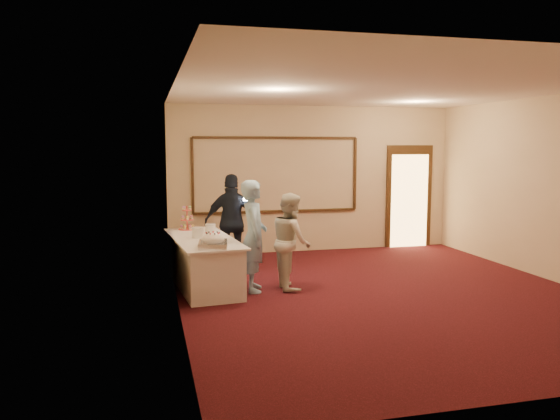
% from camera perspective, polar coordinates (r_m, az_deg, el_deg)
% --- Properties ---
extents(floor, '(7.00, 7.00, 0.00)m').
position_cam_1_polar(floor, '(8.36, 10.71, -8.55)').
color(floor, black).
rests_on(floor, ground).
extents(room_walls, '(6.04, 7.04, 3.02)m').
position_cam_1_polar(room_walls, '(8.07, 11.02, 5.47)').
color(room_walls, beige).
rests_on(room_walls, floor).
extents(wall_molding, '(3.45, 0.04, 1.55)m').
position_cam_1_polar(wall_molding, '(11.12, -0.35, 3.69)').
color(wall_molding, black).
rests_on(wall_molding, room_walls).
extents(doorway, '(1.05, 0.07, 2.20)m').
position_cam_1_polar(doorway, '(12.17, 13.31, 1.32)').
color(doorway, black).
rests_on(doorway, floor).
extents(buffet_table, '(1.12, 2.36, 0.77)m').
position_cam_1_polar(buffet_table, '(8.61, -8.05, -5.39)').
color(buffet_table, white).
rests_on(buffet_table, floor).
extents(pavlova_tray, '(0.46, 0.59, 0.20)m').
position_cam_1_polar(pavlova_tray, '(7.72, -7.02, -3.23)').
color(pavlova_tray, silver).
rests_on(pavlova_tray, buffet_table).
extents(cupcake_stand, '(0.30, 0.30, 0.44)m').
position_cam_1_polar(cupcake_stand, '(9.40, -9.68, -1.06)').
color(cupcake_stand, '#E15149').
rests_on(cupcake_stand, buffet_table).
extents(plate_stack_a, '(0.19, 0.19, 0.16)m').
position_cam_1_polar(plate_stack_a, '(8.52, -8.55, -2.35)').
color(plate_stack_a, white).
rests_on(plate_stack_a, buffet_table).
extents(plate_stack_b, '(0.18, 0.18, 0.15)m').
position_cam_1_polar(plate_stack_b, '(8.98, -7.29, -1.93)').
color(plate_stack_b, white).
rests_on(plate_stack_b, buffet_table).
extents(tart, '(0.30, 0.30, 0.06)m').
position_cam_1_polar(tart, '(8.33, -7.02, -2.91)').
color(tart, white).
rests_on(tart, buffet_table).
extents(man, '(0.48, 0.66, 1.68)m').
position_cam_1_polar(man, '(8.20, -2.76, -2.72)').
color(man, '#8FBEE1').
rests_on(man, floor).
extents(woman, '(0.57, 0.73, 1.48)m').
position_cam_1_polar(woman, '(8.37, 1.16, -3.24)').
color(woman, silver).
rests_on(woman, floor).
extents(guest, '(1.07, 0.66, 1.70)m').
position_cam_1_polar(guest, '(9.60, -4.96, -1.30)').
color(guest, black).
rests_on(guest, floor).
extents(camera_flash, '(0.07, 0.05, 0.05)m').
position_cam_1_polar(camera_flash, '(9.41, -3.64, 1.12)').
color(camera_flash, white).
rests_on(camera_flash, guest).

